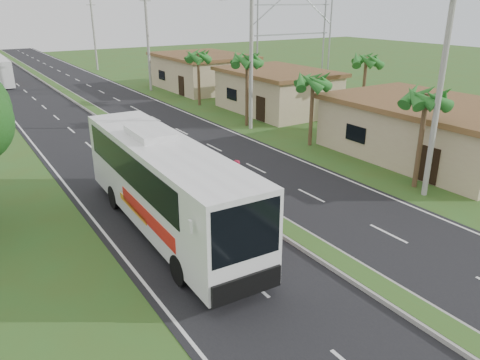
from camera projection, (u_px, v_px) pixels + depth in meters
ground at (327, 257)px, 18.17m from camera, size 180.00×180.00×0.00m
road_asphalt at (138, 138)px, 33.90m from camera, size 14.00×160.00×0.02m
median_strip at (138, 137)px, 33.87m from camera, size 1.20×160.00×0.18m
lane_edge_left at (41, 154)px, 30.53m from camera, size 0.12×160.00×0.01m
lane_edge_right at (218, 126)px, 37.28m from camera, size 0.12×160.00×0.01m
shop_near at (430, 130)px, 29.32m from camera, size 8.60×12.60×3.52m
shop_mid at (277, 90)px, 41.88m from camera, size 7.60×10.60×3.67m
shop_far at (202, 71)px, 52.86m from camera, size 8.60×11.60×3.82m
palm_verge_a at (427, 99)px, 23.38m from camera, size 2.40×2.40×5.45m
palm_verge_b at (313, 82)px, 30.80m from camera, size 2.40×2.40×5.05m
palm_verge_c at (247, 60)px, 35.73m from camera, size 2.40×2.40×5.85m
palm_verge_d at (198, 56)px, 43.27m from camera, size 2.40×2.40×5.25m
palm_behind_shop at (366, 60)px, 37.04m from camera, size 2.40×2.40×5.65m
utility_pole_a at (441, 83)px, 22.01m from camera, size 1.60×0.28×11.00m
utility_pole_b at (251, 46)px, 34.37m from camera, size 3.20×0.28×12.00m
utility_pole_c at (148, 38)px, 50.33m from camera, size 1.60×0.28×11.00m
utility_pole_d at (94, 31)px, 66.15m from camera, size 1.60×0.28×10.50m
billboard_lattice at (293, 26)px, 50.43m from camera, size 10.18×1.18×12.07m
coach_bus_main at (164, 180)px, 19.53m from camera, size 3.07×13.05×4.20m
motorcyclist at (236, 190)px, 22.00m from camera, size 1.66×0.68×2.48m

